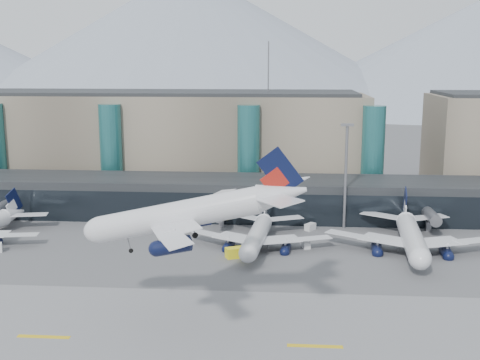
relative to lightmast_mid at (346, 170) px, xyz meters
name	(u,v)px	position (x,y,z in m)	size (l,w,h in m)	color
ground	(193,301)	(-30.00, -48.00, -14.42)	(900.00, 900.00, 0.00)	#515154
runway_strip	(177,342)	(-30.00, -63.00, -14.40)	(400.00, 40.00, 0.04)	slate
runway_markings	(177,341)	(-30.00, -63.00, -14.37)	(128.00, 1.00, 0.02)	gold
concourse	(226,197)	(-30.02, 9.73, -9.45)	(170.00, 27.00, 10.00)	black
terminal_main	(157,141)	(-55.00, 42.00, 1.03)	(130.00, 30.00, 31.00)	gray
teal_towers	(179,153)	(-44.99, 26.01, -0.41)	(116.40, 19.40, 46.00)	#266A6B
mountain_ridge	(287,53)	(-14.03, 332.00, 31.33)	(910.00, 400.00, 110.00)	gray
lightmast_mid	(346,170)	(0.00, 0.00, 0.00)	(3.00, 1.20, 25.60)	slate
hero_jet	(200,206)	(-27.37, -55.98, 4.35)	(36.41, 36.99, 11.94)	silver
jet_parked_mid	(259,228)	(-20.15, -15.64, -10.31)	(33.58, 33.23, 10.86)	silver
jet_parked_right	(411,228)	(12.72, -15.45, -9.73)	(38.32, 37.88, 12.39)	silver
veh_b	(182,228)	(-39.03, -5.87, -13.61)	(2.81, 1.73, 1.62)	yellow
veh_d	(310,227)	(-8.30, -2.42, -13.60)	(2.88, 1.54, 1.65)	silver
veh_g	(306,245)	(-9.80, -16.67, -13.70)	(2.46, 1.44, 1.44)	silver
veh_h	(235,253)	(-24.70, -24.34, -13.34)	(3.89, 2.05, 2.15)	yellow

